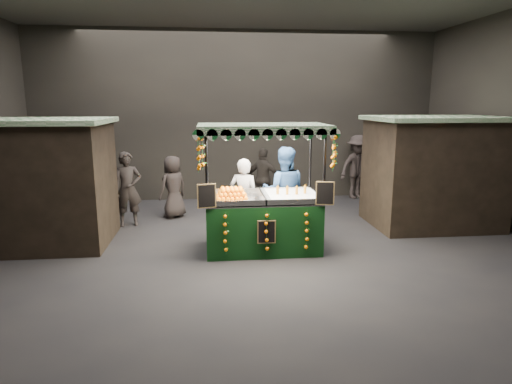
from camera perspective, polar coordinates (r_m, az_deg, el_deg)
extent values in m
plane|color=black|center=(8.83, -0.10, -7.74)|extent=(12.00, 12.00, 0.00)
cube|color=black|center=(13.32, -2.42, 9.79)|extent=(12.00, 0.10, 5.00)
cube|color=black|center=(3.42, 8.81, 4.26)|extent=(12.00, 0.10, 5.00)
cube|color=black|center=(10.07, -26.54, 0.80)|extent=(2.80, 2.00, 2.50)
cube|color=#104C1E|center=(9.93, -27.22, 8.18)|extent=(3.00, 2.20, 0.10)
cube|color=black|center=(11.24, 21.94, 2.21)|extent=(2.80, 2.00, 2.50)
cube|color=#104C1E|center=(11.12, 22.46, 8.82)|extent=(3.00, 2.20, 0.10)
cube|color=black|center=(8.82, 0.82, -4.31)|extent=(2.23, 1.21, 1.01)
cube|color=silver|center=(8.69, 0.83, -0.97)|extent=(2.23, 1.21, 0.04)
cylinder|color=black|center=(8.03, -6.35, -0.77)|extent=(0.05, 0.05, 2.43)
cylinder|color=black|center=(8.30, 8.77, -0.42)|extent=(0.05, 0.05, 2.43)
cylinder|color=black|center=(9.16, -6.35, 0.77)|extent=(0.05, 0.05, 2.43)
cylinder|color=black|center=(9.40, 6.97, 1.04)|extent=(0.05, 0.05, 2.43)
cube|color=#104C1E|center=(8.49, 0.86, 8.53)|extent=(2.48, 1.47, 0.08)
cube|color=silver|center=(8.77, 4.78, -0.49)|extent=(0.99, 1.09, 0.08)
cube|color=black|center=(7.96, -6.44, -0.51)|extent=(0.34, 0.10, 0.45)
cube|color=black|center=(8.24, 8.95, -0.17)|extent=(0.34, 0.10, 0.45)
cube|color=black|center=(8.19, 1.38, -5.21)|extent=(0.34, 0.03, 0.45)
imported|color=gray|center=(9.51, -1.58, -0.84)|extent=(0.74, 0.61, 1.75)
imported|color=navy|center=(9.69, 3.65, 0.07)|extent=(1.07, 0.90, 1.98)
imported|color=black|center=(10.86, -16.31, 0.36)|extent=(0.73, 0.56, 1.78)
imported|color=#2C2624|center=(12.20, 17.00, 0.90)|extent=(0.92, 0.94, 1.52)
imported|color=black|center=(12.05, 1.00, 1.70)|extent=(1.07, 0.86, 1.70)
imported|color=#2E2625|center=(13.79, 13.05, 3.19)|extent=(1.43, 1.11, 1.95)
imported|color=#292221|center=(11.39, -10.71, 0.65)|extent=(0.92, 0.90, 1.60)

